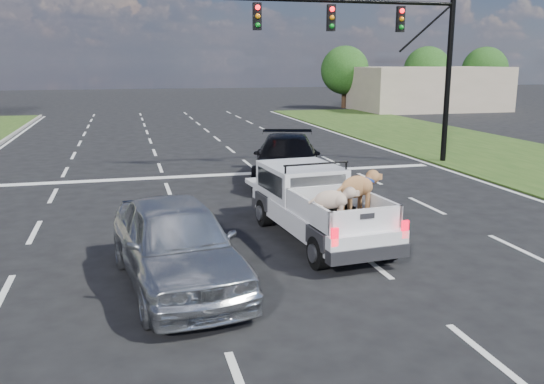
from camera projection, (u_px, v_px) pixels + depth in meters
The scene contains 10 objects.
ground at pixel (289, 270), 11.40m from camera, with size 160.00×160.00×0.00m, color black.
road_markings at pixel (230, 196), 17.59m from camera, with size 17.75×60.00×0.01m.
traffic_signal at pixel (394, 43), 22.01m from camera, with size 9.11×0.31×7.00m.
building_right at pixel (428, 89), 48.45m from camera, with size 12.00×7.00×3.60m, color tan.
tree_far_d at pixel (345, 70), 50.44m from camera, with size 4.20×4.20×5.40m.
tree_far_e at pixel (427, 70), 52.38m from camera, with size 4.20×4.20×5.40m.
tree_far_f at pixel (485, 70), 53.83m from camera, with size 4.20×4.20×5.40m.
pickup_truck at pixel (317, 204), 13.20m from camera, with size 2.20×4.89×1.78m.
silver_sedan at pixel (177, 243), 10.43m from camera, with size 1.91×4.74×1.62m, color #BBBEC2.
black_coupe at pixel (287, 159), 19.52m from camera, with size 2.20×5.42×1.57m, color black.
Camera 1 is at (-3.00, -10.35, 4.02)m, focal length 38.00 mm.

